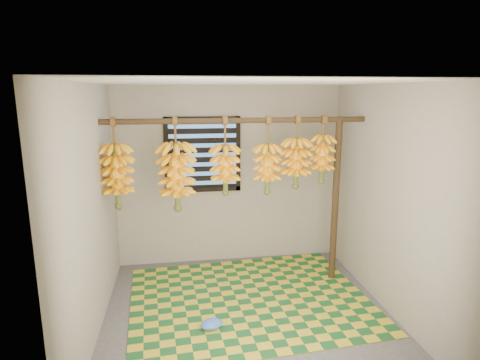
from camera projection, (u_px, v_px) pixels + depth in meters
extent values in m
cube|color=#464646|center=(248.00, 316.00, 4.24)|extent=(3.00, 3.00, 0.01)
cube|color=silver|center=(249.00, 82.00, 3.72)|extent=(3.00, 3.00, 0.01)
cube|color=gray|center=(229.00, 176.00, 5.43)|extent=(3.00, 0.01, 2.40)
cube|color=gray|center=(91.00, 214.00, 3.75)|extent=(0.01, 3.00, 2.40)
cube|color=gray|center=(389.00, 200.00, 4.21)|extent=(0.01, 3.00, 2.40)
cube|color=black|center=(203.00, 155.00, 5.29)|extent=(1.00, 0.04, 1.00)
cylinder|color=#412D18|center=(238.00, 120.00, 4.48)|extent=(3.00, 0.06, 0.06)
cylinder|color=#412D18|center=(335.00, 202.00, 4.88)|extent=(0.08, 0.08, 2.00)
cube|color=#185324|center=(249.00, 299.00, 4.57)|extent=(2.77, 2.28, 0.01)
ellipsoid|color=#3D6DE6|center=(212.00, 324.00, 3.98)|extent=(0.27, 0.23, 0.09)
cylinder|color=brown|center=(114.00, 133.00, 4.30)|extent=(0.02, 0.02, 0.29)
cylinder|color=#4C5923|center=(117.00, 175.00, 4.40)|extent=(0.06, 0.06, 0.68)
cylinder|color=brown|center=(175.00, 132.00, 4.40)|extent=(0.02, 0.02, 0.30)
cylinder|color=#4C5923|center=(177.00, 175.00, 4.50)|extent=(0.07, 0.07, 0.73)
cylinder|color=brown|center=(225.00, 133.00, 4.49)|extent=(0.02, 0.02, 0.33)
cylinder|color=#4C5923|center=(225.00, 168.00, 4.57)|extent=(0.06, 0.06, 0.54)
cylinder|color=brown|center=(268.00, 132.00, 4.56)|extent=(0.02, 0.02, 0.33)
cylinder|color=#4C5923|center=(267.00, 167.00, 4.65)|extent=(0.06, 0.06, 0.54)
cylinder|color=brown|center=(297.00, 129.00, 4.61)|extent=(0.02, 0.02, 0.27)
cylinder|color=#4C5923|center=(296.00, 161.00, 4.69)|extent=(0.06, 0.06, 0.55)
cylinder|color=brown|center=(324.00, 127.00, 4.65)|extent=(0.02, 0.02, 0.23)
cylinder|color=#4C5923|center=(322.00, 157.00, 4.73)|extent=(0.06, 0.06, 0.54)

